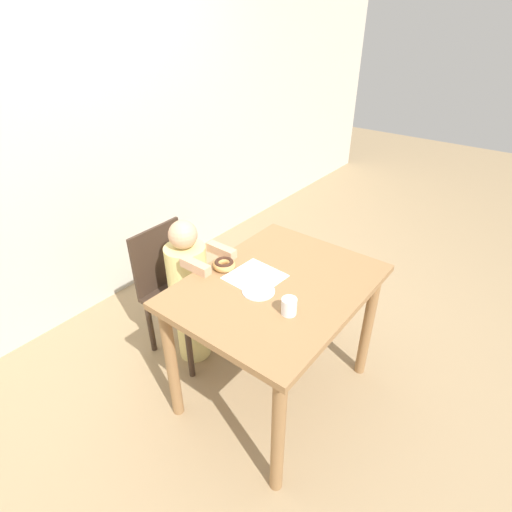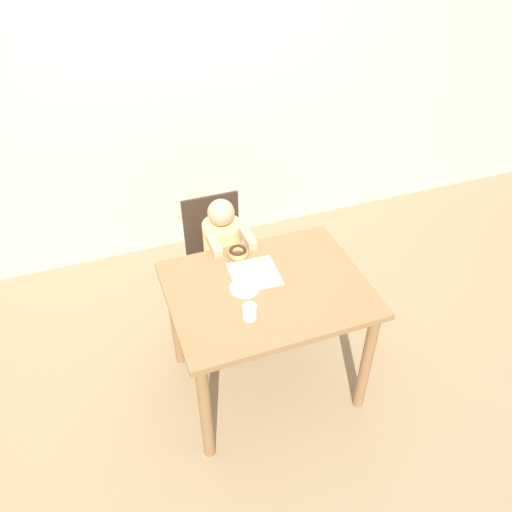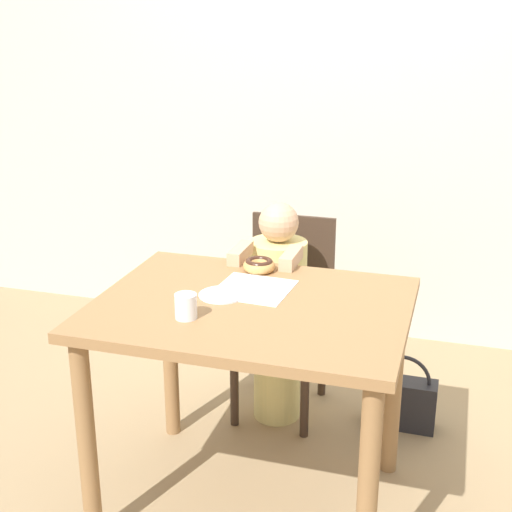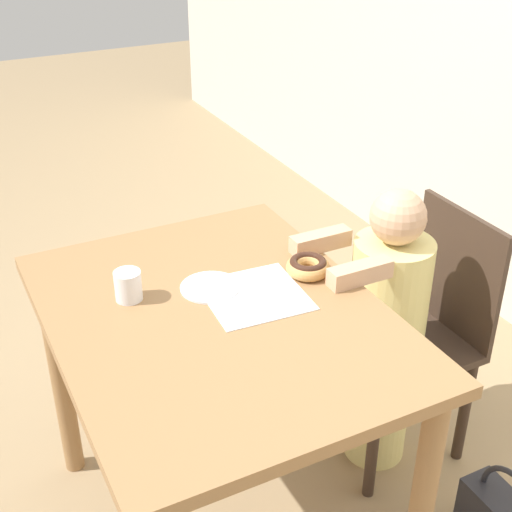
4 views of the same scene
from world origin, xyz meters
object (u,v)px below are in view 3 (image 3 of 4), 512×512
child_figure (277,314)px  handbag (401,401)px  chair (285,314)px  cup (186,306)px  donut (259,265)px

child_figure → handbag: child_figure is taller
handbag → chair: bearing=174.9°
handbag → cup: (-0.61, -0.82, 0.69)m
chair → donut: chair is taller
chair → handbag: bearing=-5.1°
child_figure → handbag: size_ratio=2.90×
handbag → cup: 1.24m
donut → cup: (-0.10, -0.47, 0.02)m
child_figure → donut: child_figure is taller
donut → child_figure: bearing=91.1°
donut → cup: cup is taller
cup → handbag: bearing=53.4°
handbag → cup: bearing=-126.6°
donut → cup: size_ratio=1.50×
chair → child_figure: child_figure is taller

